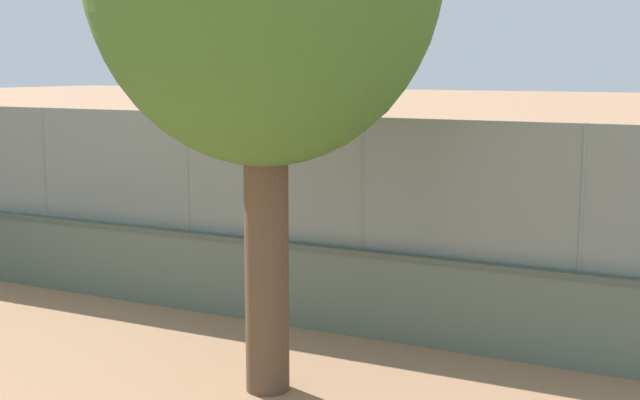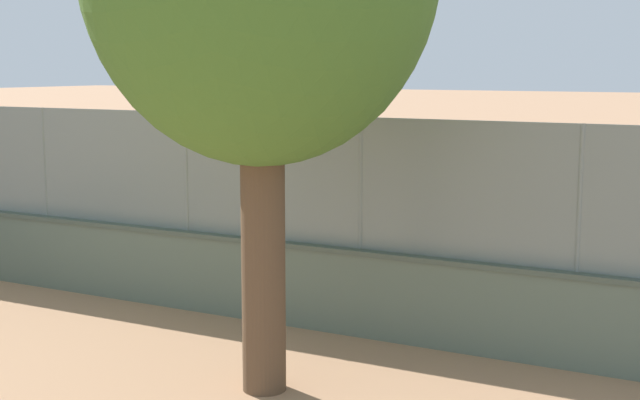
{
  "view_description": "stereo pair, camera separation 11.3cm",
  "coord_description": "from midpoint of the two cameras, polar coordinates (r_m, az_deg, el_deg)",
  "views": [
    {
      "loc": [
        -11.4,
        21.89,
        4.17
      ],
      "look_at": [
        -2.71,
        5.98,
        1.43
      ],
      "focal_mm": 49.65,
      "sensor_mm": 36.0,
      "label": 1
    },
    {
      "loc": [
        -11.5,
        21.83,
        4.17
      ],
      "look_at": [
        -2.71,
        5.98,
        1.43
      ],
      "focal_mm": 49.65,
      "sensor_mm": 36.0,
      "label": 2
    }
  ],
  "objects": [
    {
      "name": "sports_ball",
      "position": [
        15.84,
        3.41,
        -6.41
      ],
      "size": [
        0.15,
        0.15,
        0.15
      ],
      "primitive_type": "sphere",
      "color": "#3399D8",
      "rests_on": "ground_plane"
    },
    {
      "name": "player_near_wall_returning",
      "position": [
        24.21,
        5.99,
        0.85
      ],
      "size": [
        0.78,
        0.73,
        1.59
      ],
      "color": "#591919",
      "rests_on": "ground_plane"
    },
    {
      "name": "player_crossing_court",
      "position": [
        19.12,
        8.15,
        -1.03
      ],
      "size": [
        0.98,
        0.86,
        1.7
      ],
      "color": "black",
      "rests_on": "ground_plane"
    },
    {
      "name": "player_at_service_line",
      "position": [
        16.67,
        8.78,
        -2.68
      ],
      "size": [
        0.74,
        1.2,
        1.6
      ],
      "color": "black",
      "rests_on": "ground_plane"
    },
    {
      "name": "fence_panel_on_wall",
      "position": [
        17.46,
        -17.49,
        2.35
      ],
      "size": [
        26.52,
        0.47,
        2.04
      ],
      "color": "gray",
      "rests_on": "perimeter_wall"
    },
    {
      "name": "spare_ball_by_wall",
      "position": [
        17.58,
        -12.46,
        -5.08
      ],
      "size": [
        0.15,
        0.15,
        0.15
      ],
      "primitive_type": "sphere",
      "color": "orange",
      "rests_on": "ground_plane"
    },
    {
      "name": "ground_plane",
      "position": [
        25.03,
        0.99,
        -1.01
      ],
      "size": [
        260.0,
        260.0,
        0.0
      ],
      "primitive_type": "plane",
      "color": "tan"
    },
    {
      "name": "perimeter_wall",
      "position": [
        17.72,
        -17.25,
        -3.13
      ],
      "size": [
        26.99,
        0.85,
        1.37
      ],
      "color": "slate",
      "rests_on": "ground_plane"
    }
  ]
}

